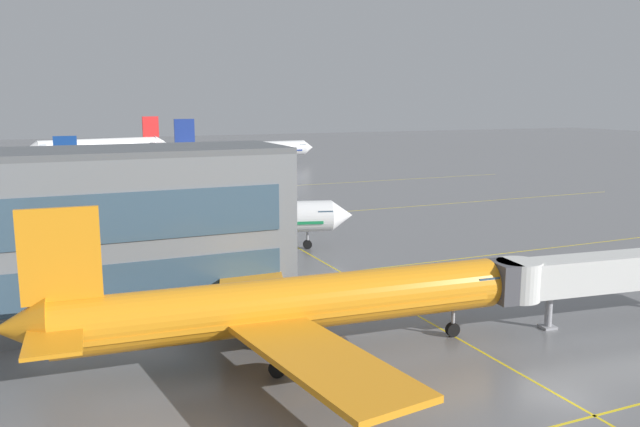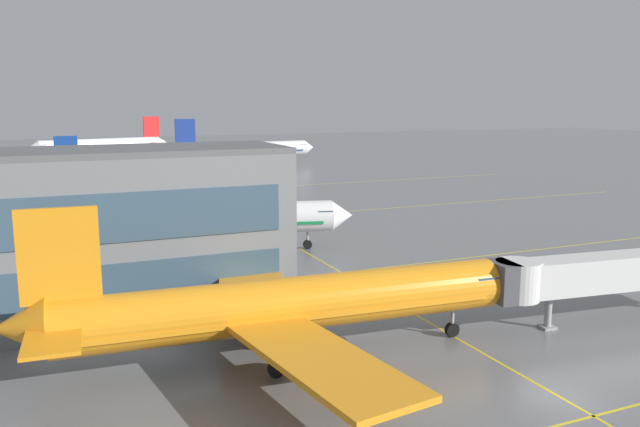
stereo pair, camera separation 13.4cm
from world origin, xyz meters
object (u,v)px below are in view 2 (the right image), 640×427
Objects in this scene: airliner_third_row at (72,186)px; airliner_second_row at (195,220)px; airliner_front_gate at (286,305)px; airliner_distant_taxiway at (102,146)px; airliner_far_left_stand at (136,169)px; jet_bridge at (596,273)px; airliner_far_right_stand at (244,150)px.

airliner_second_row is at bearing -70.22° from airliner_third_row.
airliner_distant_taxiway reaches higher than airliner_front_gate.
jet_bridge is (22.05, -98.58, 0.40)m from airliner_far_left_stand.
airliner_second_row is 43.36m from jet_bridge.
airliner_front_gate is 1.69× the size of jet_bridge.
airliner_far_right_stand reaches higher than airliner_far_left_stand.
airliner_far_left_stand is 65.73m from airliner_distant_taxiway.
airliner_front_gate is 0.88× the size of airliner_third_row.
airliner_far_right_stand reaches higher than airliner_front_gate.
airliner_third_row is 1.20× the size of airliner_far_left_stand.
airliner_third_row is 1.91× the size of jet_bridge.
airliner_third_row is at bearing -127.12° from airliner_far_right_stand.
airliner_second_row is 127.97m from airliner_distant_taxiway.
airliner_distant_taxiway is 1.89× the size of jet_bridge.
airliner_third_row is (-11.88, 33.04, 0.46)m from airliner_second_row.
airliner_far_right_stand is 48.05m from airliner_distant_taxiway.
airliner_front_gate is 1.00× the size of airliner_second_row.
airliner_front_gate is at bearing -92.17° from airliner_second_row.
airliner_far_right_stand is at bearing 70.07° from airliner_second_row.
jet_bridge is at bearing -6.57° from airliner_front_gate.
airliner_second_row is at bearing 87.83° from airliner_front_gate.
airliner_front_gate reaches higher than jet_bridge.
airliner_distant_taxiway is (0.38, 127.97, 0.46)m from airliner_second_row.
airliner_second_row is 0.87× the size of airliner_far_right_stand.
airliner_second_row is at bearing -91.49° from airliner_far_left_stand.
airliner_third_row reaches higher than airliner_second_row.
airliner_far_left_stand is (13.51, 29.22, -0.70)m from airliner_third_row.
airliner_third_row is at bearing 109.78° from airliner_second_row.
jet_bridge is at bearing -81.93° from airliner_distant_taxiway.
airliner_distant_taxiway is (1.64, 161.42, 0.50)m from airliner_front_gate.
airliner_far_left_stand is 0.83× the size of airliner_far_right_stand.
airliner_second_row is 35.12m from airliner_third_row.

